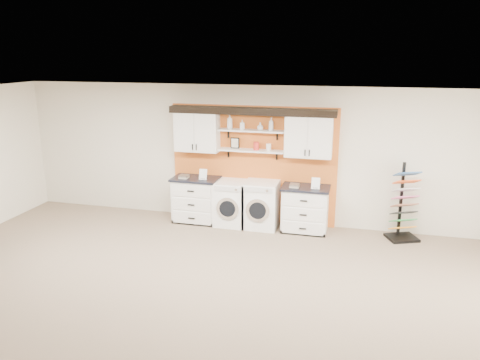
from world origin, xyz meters
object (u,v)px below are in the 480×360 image
(base_cabinet_right, at_px, (305,209))
(dryer, at_px, (261,205))
(washer, at_px, (232,203))
(base_cabinet_left, at_px, (196,199))
(sample_rack, at_px, (403,215))

(base_cabinet_right, distance_m, dryer, 0.88)
(base_cabinet_right, bearing_deg, dryer, -179.78)
(washer, bearing_deg, base_cabinet_right, 0.13)
(washer, distance_m, dryer, 0.61)
(base_cabinet_left, xyz_separation_m, washer, (0.77, -0.00, -0.01))
(base_cabinet_right, relative_size, sample_rack, 0.63)
(base_cabinet_left, relative_size, washer, 1.05)
(washer, xyz_separation_m, sample_rack, (3.32, 0.03, 0.03))
(washer, bearing_deg, sample_rack, 0.58)
(base_cabinet_left, xyz_separation_m, dryer, (1.38, -0.00, 0.00))
(washer, relative_size, sample_rack, 0.62)
(base_cabinet_left, distance_m, washer, 0.77)
(sample_rack, bearing_deg, base_cabinet_right, 157.75)
(washer, bearing_deg, dryer, 0.00)
(base_cabinet_right, xyz_separation_m, dryer, (-0.88, -0.00, 0.02))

